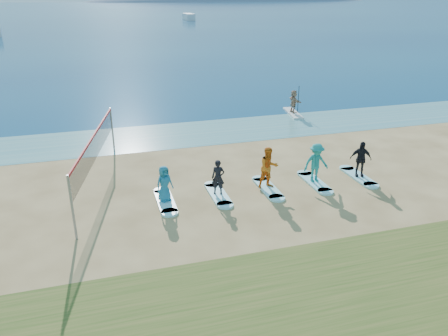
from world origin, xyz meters
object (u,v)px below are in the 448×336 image
object	(u,v)px
boat_offshore_b	(189,20)
student_0	(164,184)
student_1	(218,177)
surfboard_3	(314,182)
student_2	(269,168)
volleyball_net	(95,147)
surfboard_1	(218,194)
surfboard_4	(358,176)
student_3	(316,163)
student_4	(361,159)
paddleboard	(293,113)
surfboard_0	(165,201)
surfboard_2	(268,188)
paddleboarder	(294,101)

from	to	relation	value
boat_offshore_b	student_0	size ratio (longest dim) A/B	4.26
student_1	surfboard_3	size ratio (longest dim) A/B	0.70
student_0	student_2	bearing A→B (deg)	-23.31
volleyball_net	student_2	xyz separation A→B (m)	(7.23, -2.41, -0.88)
student_0	surfboard_1	distance (m)	2.45
surfboard_4	volleyball_net	bearing A→B (deg)	168.50
student_3	student_4	bearing A→B (deg)	-0.00
paddleboard	student_4	bearing A→B (deg)	-90.39
surfboard_1	student_3	bearing A→B (deg)	0.00
surfboard_0	paddleboard	bearing A→B (deg)	45.62
surfboard_4	student_3	bearing A→B (deg)	180.00
student_2	student_1	bearing A→B (deg)	174.39
student_2	student_4	bearing A→B (deg)	-5.61
paddleboard	surfboard_2	distance (m)	13.00
boat_offshore_b	student_4	bearing A→B (deg)	-99.53
volleyball_net	paddleboard	bearing A→B (deg)	33.03
student_3	surfboard_0	bearing A→B (deg)	180.00
boat_offshore_b	surfboard_0	world-z (taller)	boat_offshore_b
student_0	surfboard_4	size ratio (longest dim) A/B	0.70
student_2	student_3	distance (m)	2.31
boat_offshore_b	paddleboarder	bearing A→B (deg)	-99.41
surfboard_1	student_1	bearing A→B (deg)	0.00
surfboard_0	surfboard_2	world-z (taller)	same
paddleboarder	student_4	xyz separation A→B (m)	(-1.81, -11.30, 0.02)
student_0	surfboard_3	xyz separation A→B (m)	(6.93, 0.00, -0.81)
student_2	student_4	size ratio (longest dim) A/B	1.10
volleyball_net	student_1	bearing A→B (deg)	-26.11
paddleboarder	surfboard_1	world-z (taller)	paddleboarder
paddleboarder	surfboard_2	distance (m)	13.03
paddleboard	surfboard_0	xyz separation A→B (m)	(-11.05, -11.30, -0.01)
volleyball_net	student_0	size ratio (longest dim) A/B	5.79
surfboard_3	paddleboard	bearing A→B (deg)	69.95
paddleboard	student_1	distance (m)	14.31
paddleboard	student_3	xyz separation A→B (m)	(-4.12, -11.30, 0.94)
student_0	surfboard_0	bearing A→B (deg)	0.00
paddleboarder	boat_offshore_b	world-z (taller)	paddleboarder
paddleboard	surfboard_3	xyz separation A→B (m)	(-4.12, -11.30, -0.01)
student_0	surfboard_4	xyz separation A→B (m)	(9.24, 0.00, -0.81)
surfboard_0	surfboard_2	size ratio (longest dim) A/B	1.00
boat_offshore_b	surfboard_3	xyz separation A→B (m)	(-17.99, -111.28, 0.04)
boat_offshore_b	surfboard_0	size ratio (longest dim) A/B	2.98
volleyball_net	paddleboarder	size ratio (longest dim) A/B	5.59
student_1	student_4	distance (m)	6.93
student_1	surfboard_3	bearing A→B (deg)	22.25
volleyball_net	surfboard_3	world-z (taller)	volleyball_net
paddleboard	student_4	xyz separation A→B (m)	(-1.81, -11.30, 0.88)
volleyball_net	student_0	xyz separation A→B (m)	(2.61, -2.41, -1.05)
student_1	student_4	xyz separation A→B (m)	(6.93, 0.00, 0.09)
student_3	surfboard_3	bearing A→B (deg)	0.00
volleyball_net	boat_offshore_b	size ratio (longest dim) A/B	1.36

